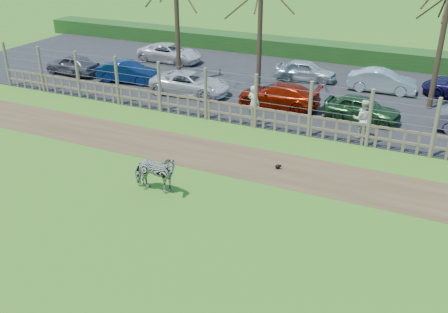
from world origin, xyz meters
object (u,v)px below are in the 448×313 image
at_px(car_1, 128,72).
at_px(car_10, 306,71).
at_px(visitor_a, 254,104).
at_px(car_3, 279,95).
at_px(zebra, 155,174).
at_px(crow, 278,167).
at_px(visitor_b, 363,119).
at_px(car_0, 73,65).
at_px(car_8, 170,53).
at_px(car_2, 190,83).
at_px(car_4, 362,108).
at_px(car_11, 382,81).

bearing_deg(car_1, car_10, -70.37).
bearing_deg(visitor_a, car_3, -85.41).
height_order(zebra, crow, zebra).
bearing_deg(car_10, visitor_b, -151.77).
height_order(car_0, car_3, same).
distance_m(visitor_a, car_8, 11.83).
bearing_deg(visitor_a, car_10, -78.12).
xyz_separation_m(car_2, car_8, (-4.44, 5.39, 0.00)).
height_order(car_3, car_4, same).
bearing_deg(car_10, car_3, 176.50).
bearing_deg(visitor_a, visitor_b, -164.30).
distance_m(zebra, visitor_a, 7.68).
bearing_deg(car_3, car_0, -92.10).
distance_m(zebra, car_2, 10.71).
distance_m(car_1, car_11, 14.28).
relative_size(visitor_b, car_10, 0.49).
height_order(visitor_a, car_10, visitor_a).
relative_size(visitor_b, car_0, 0.49).
xyz_separation_m(visitor_b, car_4, (-0.39, 2.09, -0.26)).
bearing_deg(crow, car_8, 134.66).
distance_m(car_8, car_10, 9.35).
bearing_deg(car_8, zebra, -150.78).
relative_size(visitor_b, car_8, 0.40).
height_order(crow, car_10, car_10).
bearing_deg(crow, visitor_b, 61.94).
relative_size(car_0, car_4, 1.00).
bearing_deg(car_8, visitor_a, -130.04).
height_order(visitor_a, visitor_b, same).
distance_m(car_0, car_3, 13.28).
bearing_deg(zebra, car_8, 22.65).
bearing_deg(zebra, car_2, 15.73).
bearing_deg(crow, car_1, 149.17).
distance_m(car_0, car_4, 17.44).
height_order(visitor_b, car_1, visitor_b).
xyz_separation_m(car_3, car_11, (4.31, 4.75, 0.00)).
distance_m(visitor_a, car_1, 9.30).
bearing_deg(car_2, car_8, 36.78).
relative_size(car_0, car_2, 0.82).
bearing_deg(car_1, car_8, -5.36).
relative_size(car_3, car_10, 1.17).
distance_m(visitor_b, car_10, 8.59).
relative_size(visitor_a, crow, 6.93).
distance_m(visitor_b, car_3, 5.09).
bearing_deg(zebra, car_4, -33.73).
height_order(crow, car_11, car_11).
xyz_separation_m(visitor_b, car_8, (-13.97, 7.57, -0.26)).
distance_m(zebra, car_11, 15.68).
height_order(car_0, car_2, same).
bearing_deg(car_11, car_4, 176.22).
relative_size(car_1, car_2, 0.84).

